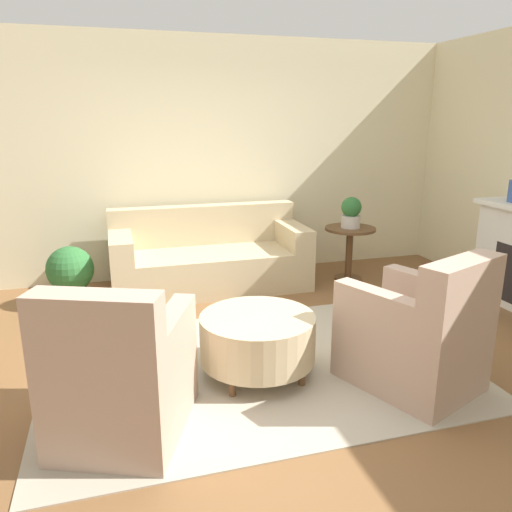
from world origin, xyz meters
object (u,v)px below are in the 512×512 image
(armchair_left, at_px, (121,378))
(potted_plant_floor, at_px, (70,273))
(side_table, at_px, (350,244))
(couch, at_px, (209,259))
(armchair_right, at_px, (418,337))
(ottoman_table, at_px, (258,338))
(potted_plant_on_side_table, at_px, (351,212))

(armchair_left, distance_m, potted_plant_floor, 2.48)
(armchair_left, bearing_deg, potted_plant_floor, 100.12)
(side_table, bearing_deg, potted_plant_floor, 178.98)
(couch, distance_m, armchair_right, 2.79)
(ottoman_table, distance_m, side_table, 2.55)
(potted_plant_on_side_table, bearing_deg, ottoman_table, -131.75)
(couch, relative_size, potted_plant_on_side_table, 6.04)
(ottoman_table, xyz_separation_m, potted_plant_floor, (-1.43, 1.96, 0.04))
(ottoman_table, bearing_deg, potted_plant_on_side_table, 48.25)
(side_table, bearing_deg, couch, 172.33)
(potted_plant_on_side_table, bearing_deg, potted_plant_floor, 178.98)
(potted_plant_on_side_table, bearing_deg, armchair_right, -105.27)
(side_table, xyz_separation_m, potted_plant_on_side_table, (-0.00, 0.00, 0.38))
(ottoman_table, bearing_deg, couch, 88.58)
(armchair_right, bearing_deg, potted_plant_on_side_table, 74.73)
(armchair_right, bearing_deg, couch, 110.79)
(potted_plant_floor, bearing_deg, side_table, -1.02)
(armchair_right, height_order, side_table, armchair_right)
(armchair_left, bearing_deg, couch, 68.10)
(couch, distance_m, potted_plant_on_side_table, 1.73)
(potted_plant_floor, bearing_deg, armchair_left, -79.88)
(couch, xyz_separation_m, potted_plant_on_side_table, (1.64, -0.22, 0.50))
(armchair_right, distance_m, side_table, 2.48)
(armchair_left, height_order, potted_plant_floor, armchair_left)
(armchair_right, relative_size, potted_plant_on_side_table, 2.99)
(potted_plant_on_side_table, bearing_deg, side_table, 0.00)
(couch, bearing_deg, armchair_right, -69.21)
(ottoman_table, height_order, potted_plant_floor, potted_plant_floor)
(couch, height_order, ottoman_table, couch)
(potted_plant_on_side_table, xyz_separation_m, potted_plant_floor, (-3.13, 0.06, -0.48))
(armchair_right, xyz_separation_m, ottoman_table, (-1.04, 0.49, -0.08))
(couch, height_order, armchair_right, armchair_right)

